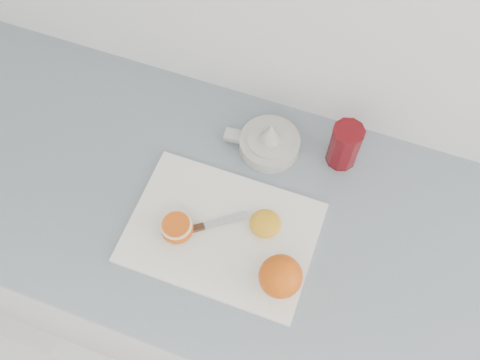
% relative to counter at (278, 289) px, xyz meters
% --- Properties ---
extents(counter, '(2.26, 0.64, 0.89)m').
position_rel_counter_xyz_m(counter, '(0.00, 0.00, 0.00)').
color(counter, silver).
rests_on(counter, ground).
extents(cutting_board, '(0.39, 0.28, 0.01)m').
position_rel_counter_xyz_m(cutting_board, '(-0.13, -0.06, 0.45)').
color(cutting_board, white).
rests_on(cutting_board, counter).
extents(whole_orange, '(0.09, 0.09, 0.09)m').
position_rel_counter_xyz_m(whole_orange, '(0.01, -0.13, 0.50)').
color(whole_orange, '#E14100').
rests_on(whole_orange, cutting_board).
extents(half_orange, '(0.07, 0.07, 0.04)m').
position_rel_counter_xyz_m(half_orange, '(-0.22, -0.10, 0.48)').
color(half_orange, '#E14100').
rests_on(half_orange, cutting_board).
extents(squeezed_shell, '(0.07, 0.07, 0.03)m').
position_rel_counter_xyz_m(squeezed_shell, '(-0.05, -0.02, 0.47)').
color(squeezed_shell, gold).
rests_on(squeezed_shell, cutting_board).
extents(paring_knife, '(0.14, 0.11, 0.01)m').
position_rel_counter_xyz_m(paring_knife, '(-0.19, -0.08, 0.46)').
color(paring_knife, '#4F321D').
rests_on(paring_knife, cutting_board).
extents(citrus_juicer, '(0.18, 0.14, 0.09)m').
position_rel_counter_xyz_m(citrus_juicer, '(-0.11, 0.17, 0.47)').
color(citrus_juicer, silver).
rests_on(citrus_juicer, counter).
extents(red_tumbler, '(0.07, 0.07, 0.12)m').
position_rel_counter_xyz_m(red_tumbler, '(0.05, 0.20, 0.50)').
color(red_tumbler, '#65090E').
rests_on(red_tumbler, counter).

